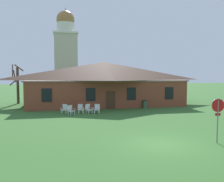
% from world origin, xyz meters
% --- Properties ---
extents(ground_plane, '(200.00, 200.00, 0.00)m').
position_xyz_m(ground_plane, '(0.00, 0.00, 0.00)').
color(ground_plane, '#336028').
extents(brick_building, '(20.35, 10.40, 5.82)m').
position_xyz_m(brick_building, '(-0.00, 19.29, 2.97)').
color(brick_building, brown).
rests_on(brick_building, ground).
extents(dome_tower, '(5.18, 5.18, 18.88)m').
position_xyz_m(dome_tower, '(-4.97, 39.41, 8.62)').
color(dome_tower, '#BCB29E').
rests_on(dome_tower, ground).
extents(stop_sign, '(0.80, 0.11, 2.61)m').
position_xyz_m(stop_sign, '(3.26, -0.32, 1.85)').
color(stop_sign, slate).
rests_on(stop_sign, ground).
extents(lawn_chair_by_porch, '(0.75, 0.81, 0.96)m').
position_xyz_m(lawn_chair_by_porch, '(-5.43, 12.19, 0.50)').
color(lawn_chair_by_porch, white).
rests_on(lawn_chair_by_porch, ground).
extents(lawn_chair_near_door, '(0.84, 0.87, 0.96)m').
position_xyz_m(lawn_chair_near_door, '(-4.82, 11.19, 0.50)').
color(lawn_chair_near_door, silver).
rests_on(lawn_chair_near_door, ground).
extents(lawn_chair_left_end, '(0.69, 0.72, 0.96)m').
position_xyz_m(lawn_chair_left_end, '(-3.79, 11.90, 0.50)').
color(lawn_chair_left_end, white).
rests_on(lawn_chair_left_end, ground).
extents(lawn_chair_middle, '(0.81, 0.85, 0.96)m').
position_xyz_m(lawn_chair_middle, '(-2.98, 11.70, 0.50)').
color(lawn_chair_middle, white).
rests_on(lawn_chair_middle, ground).
extents(lawn_chair_right_end, '(0.74, 0.79, 0.96)m').
position_xyz_m(lawn_chair_right_end, '(-2.10, 11.58, 0.50)').
color(lawn_chair_right_end, white).
rests_on(lawn_chair_right_end, ground).
extents(bare_tree_beside_building, '(1.99, 2.00, 5.53)m').
position_xyz_m(bare_tree_beside_building, '(-11.89, 22.15, 2.91)').
color(bare_tree_beside_building, brown).
rests_on(bare_tree_beside_building, ground).
extents(trash_bin, '(0.56, 0.56, 0.98)m').
position_xyz_m(trash_bin, '(4.06, 13.99, 0.50)').
color(trash_bin, '#335638').
rests_on(trash_bin, ground).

